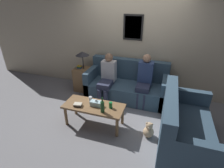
# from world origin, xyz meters

# --- Properties ---
(ground_plane) EXTENTS (16.00, 16.00, 0.00)m
(ground_plane) POSITION_xyz_m (0.00, 0.00, 0.00)
(ground_plane) COLOR gray
(wall_back) EXTENTS (9.00, 0.08, 2.60)m
(wall_back) POSITION_xyz_m (0.00, 0.98, 1.30)
(wall_back) COLOR beige
(wall_back) RESTS_ON ground_plane
(couch_main) EXTENTS (2.00, 0.87, 0.95)m
(couch_main) POSITION_xyz_m (0.00, 0.53, 0.32)
(couch_main) COLOR #385166
(couch_main) RESTS_ON ground_plane
(couch_side) EXTENTS (0.87, 1.59, 0.95)m
(couch_side) POSITION_xyz_m (1.32, -0.72, 0.32)
(couch_side) COLOR #385166
(couch_side) RESTS_ON ground_plane
(coffee_table) EXTENTS (1.20, 0.51, 0.46)m
(coffee_table) POSITION_xyz_m (-0.36, -0.76, 0.39)
(coffee_table) COLOR olive
(coffee_table) RESTS_ON ground_plane
(side_table_with_lamp) EXTENTS (0.43, 0.40, 1.11)m
(side_table_with_lamp) POSITION_xyz_m (-1.24, 0.51, 0.40)
(side_table_with_lamp) COLOR olive
(side_table_with_lamp) RESTS_ON ground_plane
(wine_bottle) EXTENTS (0.07, 0.07, 0.31)m
(wine_bottle) POSITION_xyz_m (-0.11, -0.91, 0.58)
(wine_bottle) COLOR #19421E
(wine_bottle) RESTS_ON coffee_table
(drinking_glass) EXTENTS (0.07, 0.07, 0.10)m
(drinking_glass) POSITION_xyz_m (-0.48, -0.63, 0.51)
(drinking_glass) COLOR silver
(drinking_glass) RESTS_ON coffee_table
(book_stack) EXTENTS (0.17, 0.13, 0.05)m
(book_stack) POSITION_xyz_m (-0.64, -0.87, 0.49)
(book_stack) COLOR black
(book_stack) RESTS_ON coffee_table
(soda_can) EXTENTS (0.07, 0.07, 0.12)m
(soda_can) POSITION_xyz_m (-0.01, -0.73, 0.52)
(soda_can) COLOR #197A38
(soda_can) RESTS_ON coffee_table
(tissue_box) EXTENTS (0.23, 0.12, 0.15)m
(tissue_box) POSITION_xyz_m (-0.30, -0.75, 0.51)
(tissue_box) COLOR silver
(tissue_box) RESTS_ON coffee_table
(person_left) EXTENTS (0.34, 0.64, 1.16)m
(person_left) POSITION_xyz_m (-0.45, 0.30, 0.61)
(person_left) COLOR #2D334C
(person_left) RESTS_ON ground_plane
(person_right) EXTENTS (0.34, 0.58, 1.20)m
(person_right) POSITION_xyz_m (0.45, 0.39, 0.64)
(person_right) COLOR #2D334C
(person_right) RESTS_ON ground_plane
(teddy_bear) EXTENTS (0.20, 0.20, 0.32)m
(teddy_bear) POSITION_xyz_m (0.75, -0.77, 0.14)
(teddy_bear) COLOR tan
(teddy_bear) RESTS_ON ground_plane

